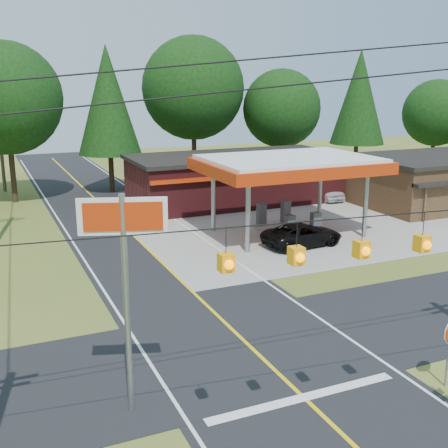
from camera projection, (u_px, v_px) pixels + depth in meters
name	position (u px, v px, depth m)	size (l,w,h in m)	color
ground	(251.00, 348.00, 20.37)	(120.00, 120.00, 0.00)	#4C5F21
main_highway	(251.00, 348.00, 20.37)	(8.00, 120.00, 0.02)	black
cross_road	(251.00, 348.00, 20.36)	(70.00, 7.00, 0.02)	black
lane_center_yellow	(251.00, 348.00, 20.36)	(0.15, 110.00, 0.00)	yellow
gas_canopy	(289.00, 167.00, 34.33)	(10.60, 7.40, 4.88)	gray
convenience_store	(235.00, 178.00, 44.15)	(16.40, 7.55, 3.80)	#4D1618
utility_pole_north	(0.00, 136.00, 47.64)	(0.30, 0.30, 9.50)	#473828
overhead_beacons	(331.00, 223.00, 13.11)	(17.04, 2.04, 1.03)	black
treeline_backdrop	(113.00, 108.00, 40.08)	(70.27, 51.59, 13.30)	#332316
suv_car	(303.00, 235.00, 32.70)	(4.85, 4.85, 1.35)	black
sedan_car	(324.00, 190.00, 45.42)	(4.37, 4.37, 1.49)	silver
big_stop_sign	(125.00, 255.00, 15.32)	(2.32, 0.84, 6.52)	gray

